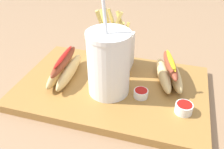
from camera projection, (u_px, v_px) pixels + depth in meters
ground_plane at (112, 94)px, 0.63m from camera, size 2.40×2.40×0.02m
food_tray at (112, 88)px, 0.62m from camera, size 0.47×0.30×0.02m
soda_cup at (107, 63)px, 0.55m from camera, size 0.10×0.10×0.26m
fries_basket at (115, 51)px, 0.65m from camera, size 0.09×0.08×0.18m
hot_dog_1 at (169, 72)px, 0.61m from camera, size 0.09×0.16×0.07m
hot_dog_2 at (64, 69)px, 0.63m from camera, size 0.06×0.17×0.06m
ketchup_cup_1 at (141, 93)px, 0.57m from camera, size 0.03×0.03×0.02m
ketchup_cup_2 at (184, 108)px, 0.52m from camera, size 0.04×0.04×0.02m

